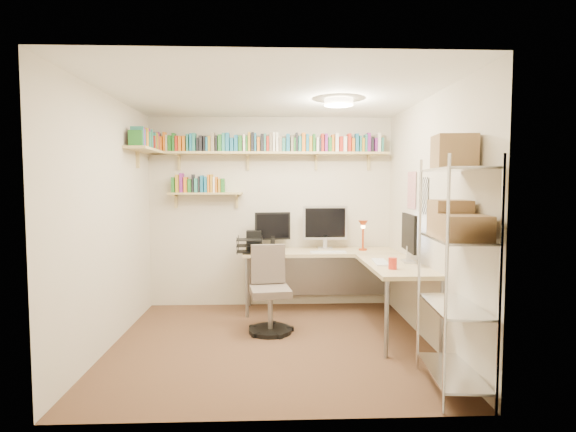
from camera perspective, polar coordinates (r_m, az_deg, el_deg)
name	(u,v)px	position (r m, az deg, el deg)	size (l,w,h in m)	color
ground	(271,343)	(4.75, -2.11, -15.84)	(3.20, 3.20, 0.00)	#4B3320
room_shell	(272,191)	(4.47, -2.11, 3.17)	(3.24, 3.04, 2.52)	beige
wall_shelves	(239,152)	(5.80, -6.29, 8.11)	(3.12, 1.09, 0.80)	#DDC47C
corner_desk	(328,254)	(5.51, 5.15, -4.87)	(2.06, 1.97, 1.34)	tan
office_chair	(270,295)	(5.01, -2.35, -10.05)	(0.50, 0.50, 0.94)	black
wire_rack	(455,220)	(3.70, 20.46, -0.47)	(0.45, 0.82, 2.00)	silver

